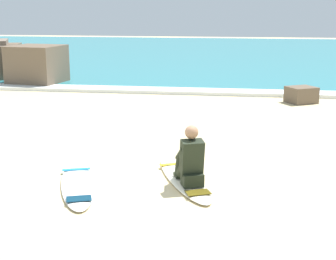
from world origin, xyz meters
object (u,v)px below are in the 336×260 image
Objects in this scene: surfboard_main at (184,178)px; surfer_seated at (190,161)px; surfboard_spare_near at (78,184)px; shoreline_rock at (301,95)px.

surfer_seated reaches higher than surfboard_main.
shoreline_rock reaches higher than surfboard_spare_near.
surfboard_main is at bearing 17.81° from surfboard_spare_near.
surfboard_main is 7.84m from shoreline_rock.
surfer_seated is 8.11m from shoreline_rock.
shoreline_rock is (2.47, 7.72, -0.20)m from surfer_seated.
surfboard_spare_near is (-1.79, -0.20, -0.40)m from surfer_seated.
surfboard_spare_near is at bearing -118.25° from shoreline_rock.
surfboard_main is at bearing -109.44° from shoreline_rock.
surfboard_spare_near is (-1.65, -0.53, 0.00)m from surfboard_main.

